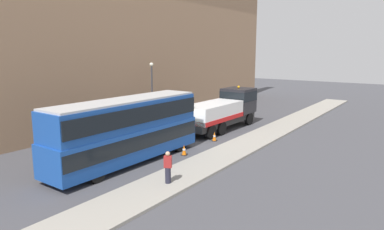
{
  "coord_description": "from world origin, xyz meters",
  "views": [
    {
      "loc": [
        -21.13,
        -15.42,
        7.01
      ],
      "look_at": [
        0.78,
        -0.0,
        2.0
      ],
      "focal_mm": 32.71,
      "sensor_mm": 36.0,
      "label": 1
    }
  ],
  "objects_px": {
    "recovery_tow_truck": "(224,109)",
    "traffic_cone_near_bus": "(184,150)",
    "traffic_cone_midway": "(214,137)",
    "street_lamp": "(152,88)",
    "double_decker_bus": "(127,128)",
    "pedestrian_onlooker": "(168,168)"
  },
  "relations": [
    {
      "from": "pedestrian_onlooker",
      "to": "traffic_cone_near_bus",
      "type": "distance_m",
      "value": 5.48
    },
    {
      "from": "pedestrian_onlooker",
      "to": "traffic_cone_near_bus",
      "type": "height_order",
      "value": "pedestrian_onlooker"
    },
    {
      "from": "traffic_cone_midway",
      "to": "double_decker_bus",
      "type": "bearing_deg",
      "value": 168.17
    },
    {
      "from": "pedestrian_onlooker",
      "to": "double_decker_bus",
      "type": "bearing_deg",
      "value": 41.48
    },
    {
      "from": "pedestrian_onlooker",
      "to": "traffic_cone_midway",
      "type": "relative_size",
      "value": 2.38
    },
    {
      "from": "double_decker_bus",
      "to": "street_lamp",
      "type": "distance_m",
      "value": 12.1
    },
    {
      "from": "recovery_tow_truck",
      "to": "double_decker_bus",
      "type": "height_order",
      "value": "double_decker_bus"
    },
    {
      "from": "double_decker_bus",
      "to": "traffic_cone_midway",
      "type": "height_order",
      "value": "double_decker_bus"
    },
    {
      "from": "double_decker_bus",
      "to": "street_lamp",
      "type": "relative_size",
      "value": 1.9
    },
    {
      "from": "double_decker_bus",
      "to": "traffic_cone_near_bus",
      "type": "bearing_deg",
      "value": -28.91
    },
    {
      "from": "recovery_tow_truck",
      "to": "double_decker_bus",
      "type": "xyz_separation_m",
      "value": [
        -11.87,
        0.01,
        0.47
      ]
    },
    {
      "from": "recovery_tow_truck",
      "to": "street_lamp",
      "type": "xyz_separation_m",
      "value": [
        -1.91,
        6.77,
        1.71
      ]
    },
    {
      "from": "pedestrian_onlooker",
      "to": "street_lamp",
      "type": "xyz_separation_m",
      "value": [
        11.45,
        11.18,
        2.49
      ]
    },
    {
      "from": "traffic_cone_near_bus",
      "to": "traffic_cone_midway",
      "type": "height_order",
      "value": "same"
    },
    {
      "from": "traffic_cone_midway",
      "to": "street_lamp",
      "type": "bearing_deg",
      "value": 75.02
    },
    {
      "from": "recovery_tow_truck",
      "to": "street_lamp",
      "type": "bearing_deg",
      "value": 106.69
    },
    {
      "from": "traffic_cone_midway",
      "to": "traffic_cone_near_bus",
      "type": "bearing_deg",
      "value": -176.14
    },
    {
      "from": "traffic_cone_midway",
      "to": "street_lamp",
      "type": "distance_m",
      "value": 9.22
    },
    {
      "from": "pedestrian_onlooker",
      "to": "traffic_cone_near_bus",
      "type": "bearing_deg",
      "value": -2.43
    },
    {
      "from": "recovery_tow_truck",
      "to": "traffic_cone_near_bus",
      "type": "bearing_deg",
      "value": -166.52
    },
    {
      "from": "recovery_tow_truck",
      "to": "double_decker_bus",
      "type": "relative_size",
      "value": 0.92
    },
    {
      "from": "double_decker_bus",
      "to": "street_lamp",
      "type": "height_order",
      "value": "street_lamp"
    }
  ]
}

